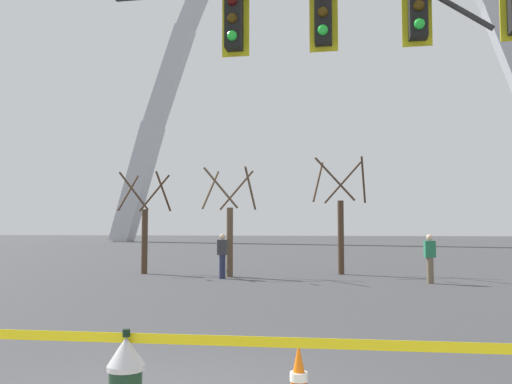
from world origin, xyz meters
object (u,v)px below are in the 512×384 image
(pedestrian_standing_center, at_px, (430,258))
(pedestrian_walking_left, at_px, (222,256))
(monument_arch, at_px, (332,51))
(traffic_cone_by_hydrant, at_px, (299,383))
(traffic_signal_gantry, at_px, (448,50))

(pedestrian_standing_center, bearing_deg, pedestrian_walking_left, 176.31)
(monument_arch, xyz_separation_m, pedestrian_standing_center, (4.39, -48.14, -23.21))
(monument_arch, bearing_deg, pedestrian_walking_left, -93.18)
(pedestrian_walking_left, distance_m, pedestrian_standing_center, 7.05)
(pedestrian_walking_left, bearing_deg, pedestrian_standing_center, -3.69)
(monument_arch, relative_size, pedestrian_walking_left, 36.48)
(traffic_cone_by_hydrant, distance_m, monument_arch, 65.62)
(traffic_signal_gantry, bearing_deg, pedestrian_standing_center, 83.64)
(monument_arch, height_order, pedestrian_walking_left, monument_arch)
(traffic_cone_by_hydrant, xyz_separation_m, traffic_signal_gantry, (1.95, 2.96, 4.05))
(traffic_cone_by_hydrant, xyz_separation_m, monument_arch, (-1.32, 61.19, 23.67))
(traffic_signal_gantry, distance_m, monument_arch, 61.53)
(monument_arch, bearing_deg, traffic_cone_by_hydrant, -88.77)
(traffic_cone_by_hydrant, height_order, traffic_signal_gantry, traffic_signal_gantry)
(traffic_cone_by_hydrant, height_order, monument_arch, monument_arch)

